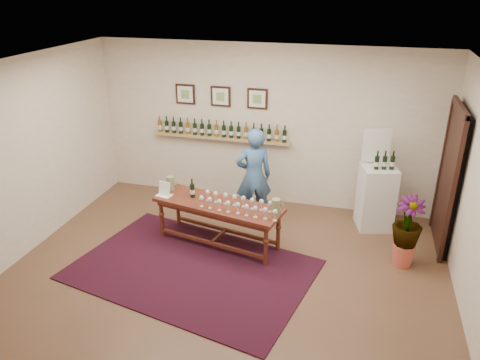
% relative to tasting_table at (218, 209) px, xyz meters
% --- Properties ---
extents(ground, '(6.00, 6.00, 0.00)m').
position_rel_tasting_table_xyz_m(ground, '(0.34, -0.79, -0.59)').
color(ground, brown).
rests_on(ground, ground).
extents(room_shell, '(6.00, 6.00, 6.00)m').
position_rel_tasting_table_xyz_m(room_shell, '(2.45, 1.07, 0.53)').
color(room_shell, beige).
rests_on(room_shell, ground).
extents(rug, '(3.59, 2.77, 0.02)m').
position_rel_tasting_table_xyz_m(rug, '(-0.15, -0.78, -0.58)').
color(rug, '#4A0D11').
rests_on(rug, ground).
extents(tasting_table, '(2.04, 1.01, 0.69)m').
position_rel_tasting_table_xyz_m(tasting_table, '(0.00, 0.00, 0.00)').
color(tasting_table, '#4F1B13').
rests_on(tasting_table, ground).
extents(table_glasses, '(1.34, 0.46, 0.18)m').
position_rel_tasting_table_xyz_m(table_glasses, '(0.31, -0.13, 0.20)').
color(table_glasses, silver).
rests_on(table_glasses, tasting_table).
extents(table_bottles, '(0.35, 0.26, 0.33)m').
position_rel_tasting_table_xyz_m(table_bottles, '(-0.42, 0.14, 0.27)').
color(table_bottles, black).
rests_on(table_bottles, tasting_table).
extents(pitcher_left, '(0.18, 0.18, 0.22)m').
position_rel_tasting_table_xyz_m(pitcher_left, '(-0.86, 0.26, 0.21)').
color(pitcher_left, olive).
rests_on(pitcher_left, tasting_table).
extents(pitcher_right, '(0.16, 0.16, 0.23)m').
position_rel_tasting_table_xyz_m(pitcher_right, '(0.89, -0.12, 0.22)').
color(pitcher_right, olive).
rests_on(pitcher_right, tasting_table).
extents(menu_card, '(0.26, 0.21, 0.21)m').
position_rel_tasting_table_xyz_m(menu_card, '(-0.88, 0.06, 0.21)').
color(menu_card, white).
rests_on(menu_card, tasting_table).
extents(display_pedestal, '(0.64, 0.64, 1.04)m').
position_rel_tasting_table_xyz_m(display_pedestal, '(2.28, 1.19, -0.07)').
color(display_pedestal, silver).
rests_on(display_pedestal, ground).
extents(pedestal_bottles, '(0.28, 0.14, 0.27)m').
position_rel_tasting_table_xyz_m(pedestal_bottles, '(2.34, 1.12, 0.59)').
color(pedestal_bottles, black).
rests_on(pedestal_bottles, display_pedestal).
extents(info_sign, '(0.43, 0.13, 0.60)m').
position_rel_tasting_table_xyz_m(info_sign, '(2.19, 1.34, 0.76)').
color(info_sign, white).
rests_on(info_sign, display_pedestal).
extents(potted_plant, '(0.52, 0.52, 0.91)m').
position_rel_tasting_table_xyz_m(potted_plant, '(2.69, 0.13, -0.06)').
color(potted_plant, '#C65542').
rests_on(potted_plant, ground).
extents(person, '(0.70, 0.59, 1.62)m').
position_rel_tasting_table_xyz_m(person, '(0.33, 0.86, 0.22)').
color(person, '#3D6491').
rests_on(person, ground).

